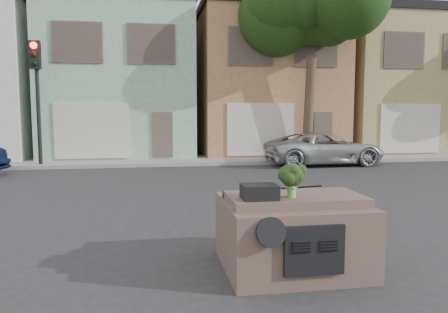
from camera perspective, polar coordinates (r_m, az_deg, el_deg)
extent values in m
plane|color=#303033|center=(9.57, 3.06, -8.04)|extent=(120.00, 120.00, 0.00)
cube|color=gray|center=(19.79, -3.54, -0.50)|extent=(40.00, 3.00, 0.15)
cube|color=#94C4A2|center=(23.65, -13.21, 9.40)|extent=(7.20, 8.20, 7.55)
cube|color=#AF7951|center=(24.36, 4.93, 9.43)|extent=(7.20, 8.20, 7.55)
cube|color=tan|center=(27.20, 20.61, 8.72)|extent=(7.20, 8.20, 7.55)
imported|color=#B6BABE|center=(19.24, 12.97, -1.06)|extent=(5.11, 2.46, 1.40)
cube|color=black|center=(19.09, -23.17, 6.23)|extent=(0.40, 0.40, 5.10)
cube|color=#1F3D14|center=(20.21, 11.13, 11.39)|extent=(4.40, 4.00, 8.50)
cube|color=brown|center=(6.63, 8.79, -9.49)|extent=(2.00, 1.80, 1.12)
cube|color=black|center=(5.99, 4.65, -4.62)|extent=(0.48, 0.38, 0.20)
cube|color=black|center=(6.94, 10.08, -3.96)|extent=(0.69, 0.15, 0.02)
cube|color=black|center=(6.13, 8.82, -3.04)|extent=(0.55, 0.55, 0.49)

